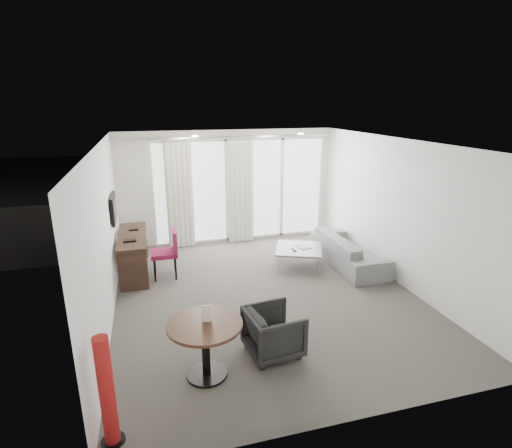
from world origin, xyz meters
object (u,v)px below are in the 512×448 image
object	(u,v)px
desk_chair	(164,254)
round_table	(206,350)
red_lamp	(107,392)
sofa	(348,250)
tub_armchair	(274,332)
coffee_table	(298,257)
rattan_chair_a	(243,205)
rattan_chair_b	(271,201)
desk	(134,254)

from	to	relation	value
desk_chair	round_table	xyz separation A→B (m)	(0.32, -3.07, -0.11)
red_lamp	sofa	size ratio (longest dim) A/B	0.57
red_lamp	tub_armchair	bearing A→B (deg)	26.10
red_lamp	desk_chair	bearing A→B (deg)	79.21
coffee_table	red_lamp	bearing A→B (deg)	-132.95
rattan_chair_a	desk_chair	bearing A→B (deg)	-143.59
red_lamp	rattan_chair_b	size ratio (longest dim) A/B	1.62
desk_chair	round_table	world-z (taller)	desk_chair
desk	red_lamp	bearing A→B (deg)	-92.29
desk_chair	red_lamp	world-z (taller)	red_lamp
red_lamp	rattan_chair_b	world-z (taller)	red_lamp
tub_armchair	coffee_table	xyz separation A→B (m)	(1.38, 2.63, -0.12)
desk	red_lamp	distance (m)	4.15
desk	rattan_chair_a	world-z (taller)	rattan_chair_a
tub_armchair	sofa	size ratio (longest dim) A/B	0.33
coffee_table	sofa	bearing A→B (deg)	-8.79
desk_chair	red_lamp	xyz separation A→B (m)	(-0.73, -3.82, 0.12)
round_table	red_lamp	xyz separation A→B (m)	(-1.04, -0.75, 0.23)
desk	tub_armchair	distance (m)	3.65
sofa	round_table	bearing A→B (deg)	128.90
coffee_table	sofa	world-z (taller)	sofa
desk_chair	rattan_chair_a	distance (m)	4.00
sofa	rattan_chair_b	world-z (taller)	rattan_chair_b
desk	rattan_chair_b	bearing A→B (deg)	41.84
tub_armchair	sofa	xyz separation A→B (m)	(2.40, 2.47, -0.01)
tub_armchair	desk_chair	bearing A→B (deg)	16.56
coffee_table	rattan_chair_b	distance (m)	4.06
red_lamp	tub_armchair	world-z (taller)	red_lamp
rattan_chair_b	desk	bearing A→B (deg)	-152.16
red_lamp	tub_armchair	distance (m)	2.21
sofa	rattan_chair_a	xyz separation A→B (m)	(-1.33, 3.64, 0.15)
round_table	sofa	world-z (taller)	round_table
rattan_chair_b	round_table	bearing A→B (deg)	-127.54
sofa	coffee_table	bearing A→B (deg)	81.21
round_table	tub_armchair	distance (m)	0.95
tub_armchair	rattan_chair_a	distance (m)	6.21
sofa	rattan_chair_a	world-z (taller)	rattan_chair_a
round_table	sofa	size ratio (longest dim) A/B	0.43
desk	red_lamp	size ratio (longest dim) A/B	1.42
sofa	desk_chair	bearing A→B (deg)	84.03
desk	rattan_chair_a	xyz separation A→B (m)	(2.88, 2.94, 0.07)
desk	sofa	bearing A→B (deg)	-9.46
tub_armchair	coffee_table	size ratio (longest dim) A/B	0.78
round_table	tub_armchair	xyz separation A→B (m)	(0.93, 0.22, -0.04)
tub_armchair	coffee_table	world-z (taller)	tub_armchair
round_table	red_lamp	size ratio (longest dim) A/B	0.76
desk	red_lamp	xyz separation A→B (m)	(-0.17, -4.14, 0.20)
coffee_table	rattan_chair_a	distance (m)	3.50
red_lamp	coffee_table	distance (m)	4.93
desk_chair	tub_armchair	distance (m)	3.12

